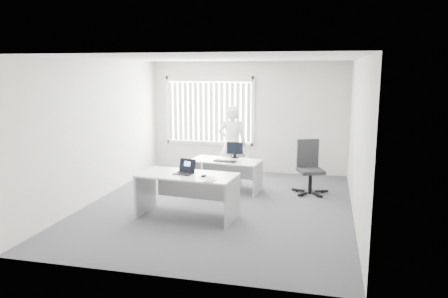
% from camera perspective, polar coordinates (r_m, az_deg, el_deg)
% --- Properties ---
extents(ground, '(6.00, 6.00, 0.00)m').
position_cam_1_polar(ground, '(8.52, -0.66, -7.43)').
color(ground, '#52535A').
rests_on(ground, ground).
extents(wall_back, '(5.00, 0.02, 2.80)m').
position_cam_1_polar(wall_back, '(11.11, 3.13, 4.16)').
color(wall_back, silver).
rests_on(wall_back, ground).
extents(wall_front, '(5.00, 0.02, 2.80)m').
position_cam_1_polar(wall_front, '(5.39, -8.53, -2.72)').
color(wall_front, silver).
rests_on(wall_front, ground).
extents(wall_left, '(0.02, 6.00, 2.80)m').
position_cam_1_polar(wall_left, '(9.13, -16.09, 2.39)').
color(wall_left, silver).
rests_on(wall_left, ground).
extents(wall_right, '(0.02, 6.00, 2.80)m').
position_cam_1_polar(wall_right, '(7.97, 17.03, 1.21)').
color(wall_right, silver).
rests_on(wall_right, ground).
extents(ceiling, '(5.00, 6.00, 0.02)m').
position_cam_1_polar(ceiling, '(8.11, -0.70, 11.75)').
color(ceiling, silver).
rests_on(ceiling, wall_back).
extents(window, '(2.32, 0.06, 1.76)m').
position_cam_1_polar(window, '(11.27, -1.93, 5.03)').
color(window, silver).
rests_on(window, wall_back).
extents(blinds, '(2.20, 0.10, 1.50)m').
position_cam_1_polar(blinds, '(11.22, -2.01, 4.85)').
color(blinds, silver).
rests_on(blinds, wall_back).
extents(desk_near, '(1.80, 0.97, 0.79)m').
position_cam_1_polar(desk_near, '(7.77, -4.83, -4.87)').
color(desk_near, white).
rests_on(desk_near, ground).
extents(desk_far, '(1.56, 0.87, 0.68)m').
position_cam_1_polar(desk_far, '(9.43, 0.21, -2.57)').
color(desk_far, white).
rests_on(desk_far, ground).
extents(office_chair, '(0.84, 0.84, 1.14)m').
position_cam_1_polar(office_chair, '(9.45, 11.10, -3.59)').
color(office_chair, black).
rests_on(office_chair, ground).
extents(person, '(0.67, 0.46, 1.79)m').
position_cam_1_polar(person, '(10.13, 1.08, 0.69)').
color(person, white).
rests_on(person, ground).
extents(laptop, '(0.38, 0.35, 0.25)m').
position_cam_1_polar(laptop, '(7.70, -5.34, -2.38)').
color(laptop, black).
rests_on(laptop, desk_near).
extents(paper_sheet, '(0.31, 0.25, 0.00)m').
position_cam_1_polar(paper_sheet, '(7.48, -2.27, -3.71)').
color(paper_sheet, white).
rests_on(paper_sheet, desk_near).
extents(mouse, '(0.08, 0.12, 0.05)m').
position_cam_1_polar(mouse, '(7.53, -2.66, -3.43)').
color(mouse, '#A8A7AA').
rests_on(mouse, paper_sheet).
extents(booklet, '(0.17, 0.21, 0.01)m').
position_cam_1_polar(booklet, '(7.24, -1.79, -4.15)').
color(booklet, white).
rests_on(booklet, desk_near).
extents(keyboard, '(0.49, 0.23, 0.02)m').
position_cam_1_polar(keyboard, '(9.22, 0.12, -1.60)').
color(keyboard, black).
rests_on(keyboard, desk_far).
extents(monitor, '(0.36, 0.14, 0.35)m').
position_cam_1_polar(monitor, '(9.57, 1.41, -0.14)').
color(monitor, black).
rests_on(monitor, desk_far).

